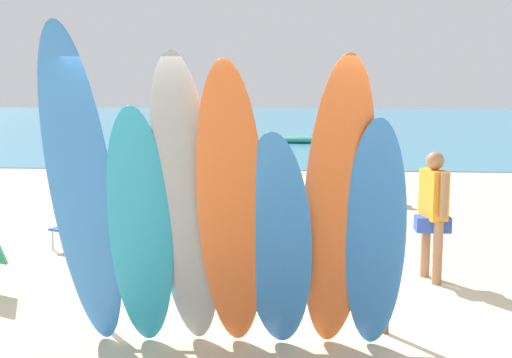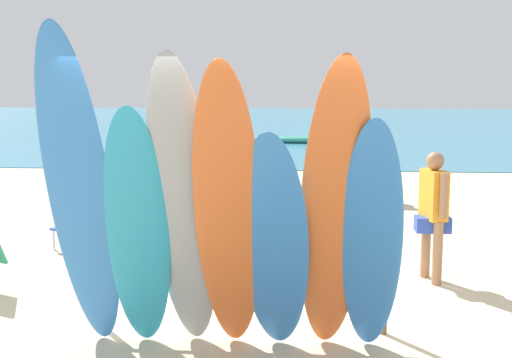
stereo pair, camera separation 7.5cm
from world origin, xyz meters
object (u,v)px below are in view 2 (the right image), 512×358
object	(u,v)px
beachgoer_midbeach	(173,146)
beach_chair_red	(83,216)
surfboard_orange_5	(334,213)
surfboard_blue_0	(80,196)
surfboard_teal_1	(137,232)
beachgoer_photographing	(433,207)
surfboard_orange_3	(228,215)
surfboard_rack	(240,273)
beachgoer_near_rack	(351,148)
surfboard_blue_4	(274,246)
surfboard_grey_2	(183,209)
beachgoer_strolling	(192,147)
distant_boat	(311,140)
surfboard_blue_6	(372,241)

from	to	relation	value
beachgoer_midbeach	beach_chair_red	xyz separation A→B (m)	(-0.20, -5.40, -0.46)
surfboard_orange_5	surfboard_blue_0	bearing A→B (deg)	175.43
surfboard_teal_1	surfboard_blue_0	bearing A→B (deg)	-173.19
surfboard_blue_0	surfboard_orange_5	xyz separation A→B (m)	(2.08, 0.04, -0.12)
beachgoer_photographing	surfboard_orange_3	bearing A→B (deg)	123.59
surfboard_rack	beachgoer_near_rack	size ratio (longest dim) A/B	1.62
surfboard_blue_0	surfboard_blue_4	size ratio (longest dim) A/B	1.40
surfboard_grey_2	beachgoer_strolling	size ratio (longest dim) A/B	1.55
surfboard_blue_0	beachgoer_photographing	size ratio (longest dim) A/B	1.90
beachgoer_strolling	distant_boat	xyz separation A→B (m)	(2.55, 11.57, -0.86)
beachgoer_photographing	beachgoer_strolling	size ratio (longest dim) A/B	0.88
surfboard_rack	surfboard_orange_3	xyz separation A→B (m)	(-0.02, -0.72, 0.69)
surfboard_teal_1	beachgoer_midbeach	size ratio (longest dim) A/B	1.44
surfboard_blue_6	beachgoer_strolling	bearing A→B (deg)	114.59
surfboard_blue_4	surfboard_blue_6	bearing A→B (deg)	6.75
beachgoer_photographing	surfboard_orange_5	bearing A→B (deg)	136.77
surfboard_orange_3	beachgoer_near_rack	distance (m)	8.24
surfboard_blue_6	beach_chair_red	distance (m)	5.17
surfboard_teal_1	beach_chair_red	xyz separation A→B (m)	(-1.73, 3.60, -0.64)
surfboard_rack	surfboard_teal_1	xyz separation A→B (m)	(-0.79, -0.62, 0.52)
surfboard_orange_3	surfboard_grey_2	bearing A→B (deg)	169.06
surfboard_grey_2	surfboard_orange_5	world-z (taller)	surfboard_grey_2
surfboard_orange_3	beachgoer_midbeach	xyz separation A→B (m)	(-2.31, 9.10, -0.36)
surfboard_blue_6	beach_chair_red	bearing A→B (deg)	140.22
beachgoer_strolling	beachgoer_near_rack	bearing A→B (deg)	23.16
beachgoer_near_rack	distant_boat	world-z (taller)	beachgoer_near_rack
surfboard_teal_1	surfboard_orange_5	world-z (taller)	surfboard_orange_5
surfboard_teal_1	beach_chair_red	distance (m)	4.04
surfboard_blue_0	distant_boat	size ratio (longest dim) A/B	0.77
surfboard_teal_1	surfboard_orange_5	distance (m)	1.64
surfboard_rack	surfboard_grey_2	bearing A→B (deg)	-121.98
beachgoer_near_rack	surfboard_teal_1	bearing A→B (deg)	6.34
surfboard_blue_6	surfboard_grey_2	bearing A→B (deg)	-174.39
surfboard_blue_4	distant_boat	xyz separation A→B (m)	(0.50, 19.43, -0.85)
beachgoer_strolling	distant_boat	size ratio (longest dim) A/B	0.46
surfboard_teal_1	beachgoer_strolling	size ratio (longest dim) A/B	1.29
beachgoer_photographing	surfboard_blue_6	bearing A→B (deg)	142.53
beachgoer_strolling	beach_chair_red	size ratio (longest dim) A/B	2.08
beachgoer_strolling	surfboard_orange_5	bearing A→B (deg)	-51.72
surfboard_blue_4	beachgoer_midbeach	distance (m)	9.40
beachgoer_strolling	beach_chair_red	bearing A→B (deg)	-80.59
surfboard_teal_1	surfboard_blue_4	xyz separation A→B (m)	(1.14, -0.02, -0.09)
surfboard_blue_0	surfboard_teal_1	xyz separation A→B (m)	(0.45, 0.09, -0.32)
surfboard_teal_1	surfboard_grey_2	size ratio (longest dim) A/B	0.83
surfboard_rack	surfboard_blue_0	world-z (taller)	surfboard_blue_0
surfboard_blue_0	beachgoer_midbeach	xyz separation A→B (m)	(-1.08, 9.08, -0.50)
beachgoer_strolling	beachgoer_midbeach	bearing A→B (deg)	138.77
surfboard_rack	beachgoer_photographing	distance (m)	2.70
surfboard_grey_2	beach_chair_red	size ratio (longest dim) A/B	3.21
surfboard_blue_4	beachgoer_photographing	bearing A→B (deg)	58.59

